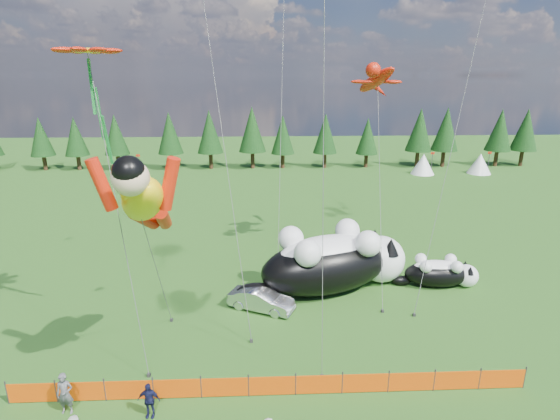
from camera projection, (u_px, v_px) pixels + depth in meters
ground at (271, 353)px, 21.54m from camera, size 160.00×160.00×0.00m
safety_fence at (272, 386)px, 18.53m from camera, size 22.06×0.06×1.10m
tree_line at (263, 141)px, 63.32m from camera, size 90.00×4.00×8.00m
festival_tents at (344, 165)px, 59.77m from camera, size 50.00×3.20×2.80m
cat_large at (334, 261)px, 27.39m from camera, size 11.20×6.63×4.17m
cat_small at (440, 272)px, 28.17m from camera, size 5.51×2.25×1.99m
car at (261, 300)px, 25.37m from camera, size 4.10×2.84×1.28m
spectator_a at (65, 394)px, 17.50m from camera, size 0.66×0.44×1.81m
spectator_c at (149, 400)px, 17.34m from camera, size 0.92×0.51×1.53m
superhero_kite at (142, 200)px, 16.96m from camera, size 6.27×8.45×11.53m
gecko_kite at (376, 80)px, 29.79m from camera, size 4.65×12.25×15.38m
flower_kite at (88, 55)px, 18.38m from camera, size 3.99×4.82×14.40m
diamond_kite_a at (204, 2)px, 23.30m from camera, size 2.80×7.20×19.04m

